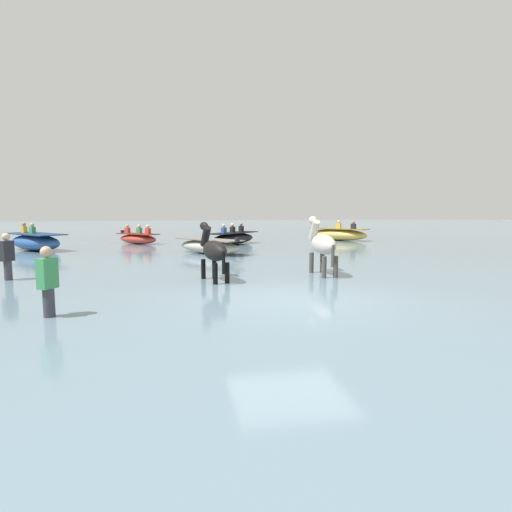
# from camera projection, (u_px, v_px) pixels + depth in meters

# --- Properties ---
(ground_plane) EXTENTS (120.00, 120.00, 0.00)m
(ground_plane) POSITION_uv_depth(u_px,v_px,m) (290.00, 317.00, 9.13)
(ground_plane) COLOR #84755B
(water_surface) EXTENTS (90.00, 90.00, 0.37)m
(water_surface) POSITION_uv_depth(u_px,v_px,m) (231.00, 256.00, 18.87)
(water_surface) COLOR slate
(water_surface) RESTS_ON ground
(horse_lead_black) EXTENTS (0.79, 1.75, 1.90)m
(horse_lead_black) POSITION_uv_depth(u_px,v_px,m) (214.00, 252.00, 11.37)
(horse_lead_black) COLOR black
(horse_lead_black) RESTS_ON ground
(horse_trailing_pinto) EXTENTS (0.55, 1.86, 2.04)m
(horse_trailing_pinto) POSITION_uv_depth(u_px,v_px,m) (322.00, 246.00, 12.36)
(horse_trailing_pinto) COLOR beige
(horse_trailing_pinto) RESTS_ON ground
(boat_distant_west) EXTENTS (3.04, 3.12, 1.11)m
(boat_distant_west) POSITION_uv_depth(u_px,v_px,m) (233.00, 238.00, 22.52)
(boat_distant_west) COLOR black
(boat_distant_west) RESTS_ON water_surface
(boat_far_offshore) EXTENTS (2.48, 2.42, 1.03)m
(boat_far_offshore) POSITION_uv_depth(u_px,v_px,m) (138.00, 238.00, 22.85)
(boat_far_offshore) COLOR #BC382D
(boat_far_offshore) RESTS_ON water_surface
(boat_mid_outer) EXTENTS (3.27, 3.48, 1.18)m
(boat_mid_outer) POSITION_uv_depth(u_px,v_px,m) (338.00, 234.00, 25.28)
(boat_mid_outer) COLOR gold
(boat_mid_outer) RESTS_ON water_surface
(boat_near_port) EXTENTS (2.92, 3.29, 0.76)m
(boat_near_port) POSITION_uv_depth(u_px,v_px,m) (209.00, 246.00, 17.99)
(boat_near_port) COLOR #B2AD9E
(boat_near_port) RESTS_ON water_surface
(boat_far_inshore) EXTENTS (3.31, 3.46, 1.24)m
(boat_far_inshore) POSITION_uv_depth(u_px,v_px,m) (35.00, 242.00, 19.37)
(boat_far_inshore) COLOR #28518E
(boat_far_inshore) RESTS_ON water_surface
(person_onlooker_right) EXTENTS (0.34, 0.38, 1.63)m
(person_onlooker_right) POSITION_uv_depth(u_px,v_px,m) (48.00, 289.00, 7.62)
(person_onlooker_right) COLOR #383842
(person_onlooker_right) RESTS_ON ground
(person_wading_close) EXTENTS (0.34, 0.38, 1.63)m
(person_wading_close) POSITION_uv_depth(u_px,v_px,m) (7.00, 261.00, 11.47)
(person_wading_close) COLOR #383842
(person_wading_close) RESTS_ON ground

